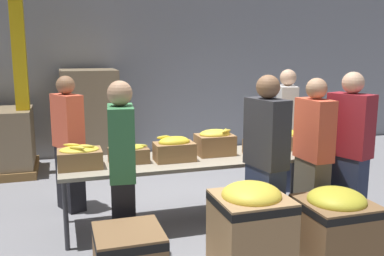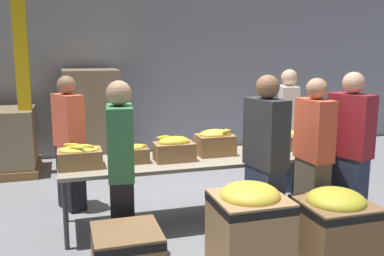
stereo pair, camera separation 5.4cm
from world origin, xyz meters
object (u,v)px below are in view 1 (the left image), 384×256
at_px(sorting_table, 197,161).
at_px(volunteer_2, 313,156).
at_px(volunteer_0, 286,131).
at_px(donation_bin_1, 251,226).
at_px(pallet_stack_1, 90,118).
at_px(banana_box_0, 80,156).
at_px(banana_box_1, 129,154).
at_px(support_pillar, 19,48).
at_px(volunteer_3, 266,162).
at_px(volunteer_4, 348,152).
at_px(donation_bin_2, 335,223).
at_px(banana_box_3, 215,142).
at_px(volunteer_1, 69,144).
at_px(banana_box_4, 264,145).
at_px(volunteer_5, 122,173).
at_px(banana_box_5, 293,139).
at_px(banana_box_2, 174,149).

relative_size(sorting_table, volunteer_2, 1.83).
bearing_deg(volunteer_0, volunteer_2, 2.10).
relative_size(donation_bin_1, pallet_stack_1, 0.51).
distance_m(banana_box_0, banana_box_1, 0.53).
height_order(volunteer_2, support_pillar, support_pillar).
xyz_separation_m(sorting_table, banana_box_1, (-0.79, 0.01, 0.15)).
distance_m(volunteer_3, donation_bin_1, 0.77).
distance_m(volunteer_4, donation_bin_2, 0.98).
distance_m(banana_box_3, volunteer_2, 1.13).
bearing_deg(volunteer_1, banana_box_1, 13.31).
bearing_deg(volunteer_0, donation_bin_1, -16.31).
bearing_deg(sorting_table, banana_box_4, -7.43).
bearing_deg(volunteer_5, volunteer_3, -87.26).
relative_size(volunteer_5, donation_bin_2, 2.42).
relative_size(volunteer_0, volunteer_1, 1.02).
xyz_separation_m(banana_box_4, support_pillar, (-2.84, 2.71, 1.13)).
height_order(sorting_table, volunteer_4, volunteer_4).
xyz_separation_m(volunteer_1, volunteer_2, (2.54, -1.42, 0.01)).
bearing_deg(banana_box_4, banana_box_5, 19.52).
xyz_separation_m(volunteer_2, volunteer_4, (0.39, -0.08, 0.03)).
xyz_separation_m(banana_box_5, volunteer_3, (-0.83, -0.88, -0.01)).
height_order(banana_box_1, banana_box_5, banana_box_5).
bearing_deg(banana_box_1, volunteer_1, 128.13).
bearing_deg(volunteer_4, donation_bin_1, 92.46).
xyz_separation_m(volunteer_4, donation_bin_1, (-1.45, -0.62, -0.42)).
relative_size(banana_box_5, pallet_stack_1, 0.27).
xyz_separation_m(volunteer_0, volunteer_2, (-0.43, -1.35, -0.01)).
bearing_deg(banana_box_5, volunteer_4, -73.11).
xyz_separation_m(sorting_table, volunteer_4, (1.53, -0.71, 0.16)).
relative_size(volunteer_2, volunteer_4, 0.96).
distance_m(banana_box_2, volunteer_3, 1.06).
bearing_deg(banana_box_0, volunteer_3, -23.37).
bearing_deg(volunteer_2, sorting_table, 58.22).
bearing_deg(banana_box_4, banana_box_3, 162.05).
height_order(volunteer_5, donation_bin_2, volunteer_5).
bearing_deg(sorting_table, banana_box_3, 16.67).
bearing_deg(banana_box_0, volunteer_1, 96.39).
bearing_deg(sorting_table, banana_box_5, 3.04).
relative_size(banana_box_5, volunteer_3, 0.26).
bearing_deg(volunteer_5, banana_box_4, -64.30).
bearing_deg(donation_bin_1, volunteer_0, 53.94).
bearing_deg(banana_box_1, banana_box_3, 3.74).
relative_size(banana_box_1, support_pillar, 0.11).
xyz_separation_m(banana_box_5, volunteer_2, (-0.16, -0.69, -0.03)).
xyz_separation_m(banana_box_4, pallet_stack_1, (-1.80, 3.02, -0.06)).
bearing_deg(banana_box_3, support_pillar, 132.13).
bearing_deg(volunteer_5, sorting_table, -46.74).
distance_m(banana_box_0, volunteer_2, 2.51).
distance_m(banana_box_1, volunteer_2, 2.02).
bearing_deg(sorting_table, pallet_stack_1, 108.92).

